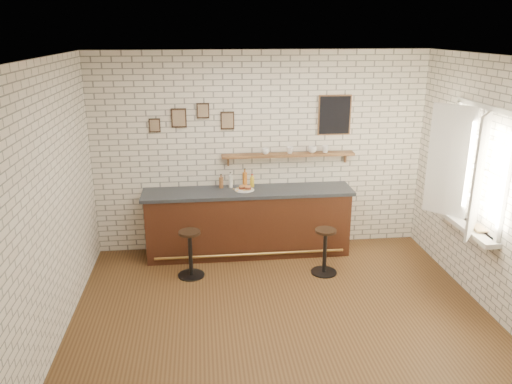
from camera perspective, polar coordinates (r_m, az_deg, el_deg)
ground at (r=6.26m, az=2.82°, el=-13.41°), size 5.00×5.00×0.00m
bar_counter at (r=7.52m, az=-0.90°, el=-3.44°), size 3.10×0.65×1.01m
sandwich_plate at (r=7.35m, az=-1.34°, el=0.26°), size 0.28×0.28×0.01m
ciabatta_sandwich at (r=7.34m, az=-1.27°, el=0.54°), size 0.19×0.13×0.06m
potato_chips at (r=7.34m, az=-1.49°, el=0.29°), size 0.27×0.19×0.00m
bitters_bottle_brown at (r=7.45m, az=-4.00°, el=1.12°), size 0.07×0.07×0.21m
bitters_bottle_white at (r=7.46m, az=-2.92°, el=1.23°), size 0.06×0.06×0.24m
bitters_bottle_amber at (r=7.47m, az=-1.29°, el=1.44°), size 0.07×0.07×0.29m
condiment_bottle_yellow at (r=7.49m, az=-0.45°, el=1.21°), size 0.06×0.06×0.20m
bar_stool_left at (r=6.95m, az=-7.52°, el=-6.83°), size 0.37×0.37×0.67m
bar_stool_right at (r=7.04m, az=7.88°, el=-6.56°), size 0.36×0.36×0.66m
wall_shelf at (r=7.50m, az=3.72°, el=4.25°), size 2.00×0.18×0.18m
shelf_cup_a at (r=7.43m, az=1.11°, el=4.69°), size 0.14×0.14×0.09m
shelf_cup_b at (r=7.48m, az=3.90°, el=4.79°), size 0.15×0.15×0.10m
shelf_cup_c at (r=7.55m, az=6.44°, el=4.83°), size 0.14×0.14×0.10m
shelf_cup_d at (r=7.60m, az=7.92°, el=4.86°), size 0.14×0.14×0.10m
back_wall_decor at (r=7.43m, az=2.37°, el=8.62°), size 2.96×0.02×0.56m
window_sill at (r=6.89m, az=22.69°, el=-3.50°), size 0.20×1.35×0.06m
casement_window at (r=6.64m, az=23.14°, el=2.51°), size 0.40×1.30×1.56m
book_lower at (r=6.68m, az=23.49°, el=-3.87°), size 0.20×0.26×0.02m
book_upper at (r=6.65m, az=23.62°, el=-3.79°), size 0.20×0.26×0.02m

